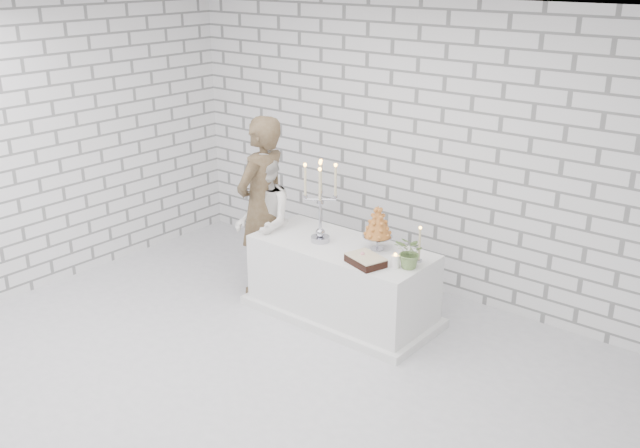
{
  "coord_description": "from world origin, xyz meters",
  "views": [
    {
      "loc": [
        3.76,
        -3.66,
        3.35
      ],
      "look_at": [
        -0.11,
        1.1,
        1.05
      ],
      "focal_mm": 39.91,
      "sensor_mm": 36.0,
      "label": 1
    }
  ],
  "objects_px": {
    "groom": "(262,206)",
    "candelabra": "(320,202)",
    "croquembouche": "(378,228)",
    "bride": "(263,223)",
    "cake_table": "(342,281)"
  },
  "relations": [
    {
      "from": "candelabra",
      "to": "cake_table",
      "type": "bearing_deg",
      "value": 12.85
    },
    {
      "from": "croquembouche",
      "to": "groom",
      "type": "bearing_deg",
      "value": -172.4
    },
    {
      "from": "candelabra",
      "to": "croquembouche",
      "type": "distance_m",
      "value": 0.61
    },
    {
      "from": "cake_table",
      "to": "groom",
      "type": "height_order",
      "value": "groom"
    },
    {
      "from": "groom",
      "to": "bride",
      "type": "bearing_deg",
      "value": 40.9
    },
    {
      "from": "groom",
      "to": "croquembouche",
      "type": "relative_size",
      "value": 4.28
    },
    {
      "from": "groom",
      "to": "candelabra",
      "type": "distance_m",
      "value": 0.81
    },
    {
      "from": "groom",
      "to": "candelabra",
      "type": "height_order",
      "value": "groom"
    },
    {
      "from": "candelabra",
      "to": "croquembouche",
      "type": "xyz_separation_m",
      "value": [
        0.55,
        0.18,
        -0.19
      ]
    },
    {
      "from": "groom",
      "to": "candelabra",
      "type": "relative_size",
      "value": 2.33
    },
    {
      "from": "bride",
      "to": "croquembouche",
      "type": "bearing_deg",
      "value": 52.25
    },
    {
      "from": "bride",
      "to": "candelabra",
      "type": "relative_size",
      "value": 1.88
    },
    {
      "from": "bride",
      "to": "croquembouche",
      "type": "xyz_separation_m",
      "value": [
        1.3,
        0.2,
        0.21
      ]
    },
    {
      "from": "cake_table",
      "to": "croquembouche",
      "type": "xyz_separation_m",
      "value": [
        0.32,
        0.13,
        0.6
      ]
    },
    {
      "from": "cake_table",
      "to": "candelabra",
      "type": "height_order",
      "value": "candelabra"
    }
  ]
}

